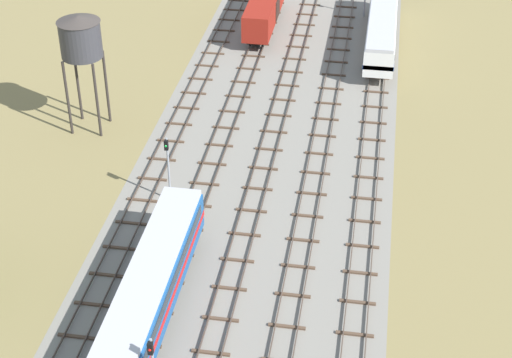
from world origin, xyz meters
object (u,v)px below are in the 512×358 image
Objects in this scene: water_tower at (80,38)px; signal_post_near at (168,162)px; passenger_coach_left_nearest at (141,309)px; diesel_railcar_centre_right_near at (382,23)px; freight_boxcar_left_mid at (265,6)px.

signal_post_near is at bearing -45.47° from water_tower.
passenger_coach_left_nearest is 2.09× the size of water_tower.
diesel_railcar_centre_right_near reaches higher than freight_boxcar_left_mid.
passenger_coach_left_nearest is 48.15m from diesel_railcar_centre_right_near.
signal_post_near reaches higher than freight_boxcar_left_mid.
passenger_coach_left_nearest reaches higher than freight_boxcar_left_mid.
water_tower is at bearing -139.07° from diesel_railcar_centre_right_near.
freight_boxcar_left_mid is 2.52× the size of signal_post_near.
freight_boxcar_left_mid is 1.33× the size of water_tower.
passenger_coach_left_nearest is 1.57× the size of freight_boxcar_left_mid.
signal_post_near is (-2.15, 15.04, 0.91)m from passenger_coach_left_nearest.
diesel_railcar_centre_right_near is at bearing -12.78° from freight_boxcar_left_mid.
diesel_railcar_centre_right_near is (12.88, 46.39, -0.02)m from passenger_coach_left_nearest.
freight_boxcar_left_mid is (0.01, 49.31, -0.16)m from passenger_coach_left_nearest.
passenger_coach_left_nearest is at bearing -90.01° from freight_boxcar_left_mid.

